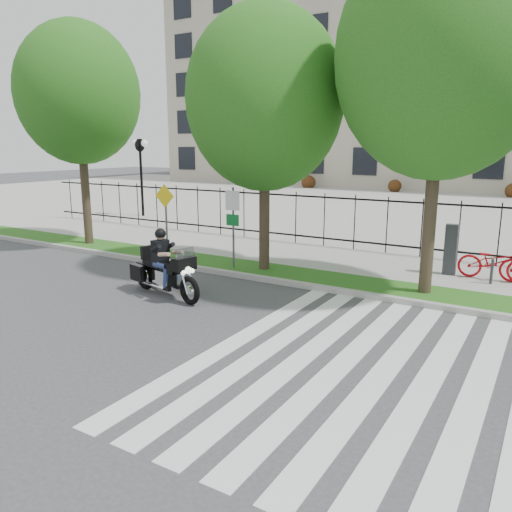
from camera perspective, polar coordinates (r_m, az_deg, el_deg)
The scene contains 15 objects.
ground at distance 11.69m, azimuth -10.99°, elevation -7.21°, with size 120.00×120.00×0.00m, color #39393C.
curb at distance 14.80m, azimuth -0.30°, elevation -2.45°, with size 60.00×0.20×0.15m, color #9C9A93.
grass_verge at distance 15.50m, azimuth 1.35°, elevation -1.75°, with size 60.00×1.50×0.15m, color #1E5A16.
sidewalk at distance 17.65m, azimuth 5.41°, elevation -0.03°, with size 60.00×3.50×0.15m, color #9E9A94.
plaza at distance 34.12m, azimuth 18.53°, elevation 5.43°, with size 80.00×34.00×0.10m, color #9E9A94.
crosswalk_stripes at distance 9.35m, azimuth 12.09°, elevation -12.40°, with size 5.70×8.00×0.01m, color silver, non-canonical shape.
iron_fence at distance 19.02m, azimuth 7.80°, elevation 4.12°, with size 30.00×0.06×2.00m, color black, non-canonical shape.
office_building at distance 53.85m, azimuth 24.39°, elevation 17.97°, with size 60.00×21.90×20.15m.
lamp_post_left at distance 27.99m, azimuth -13.07°, elevation 10.81°, with size 1.06×0.70×4.25m.
street_tree_0 at distance 20.40m, azimuth -19.64°, elevation 17.06°, with size 4.49×4.49×8.20m.
street_tree_1 at distance 15.14m, azimuth 1.01°, elevation 17.47°, with size 4.63×4.63×7.72m.
street_tree_2 at distance 13.46m, azimuth 20.52°, elevation 20.61°, with size 5.11×5.11×8.77m.
sign_pole_regulatory at distance 15.41m, azimuth -2.66°, elevation 4.47°, with size 0.50×0.09×2.50m.
sign_pole_warning at distance 17.07m, azimuth -10.29°, elevation 5.08°, with size 0.78×0.09×2.49m.
motorcycle_rider at distance 13.30m, azimuth -10.35°, elevation -1.52°, with size 2.75×1.20×2.16m.
Camera 1 is at (7.50, -8.07, 3.91)m, focal length 35.00 mm.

